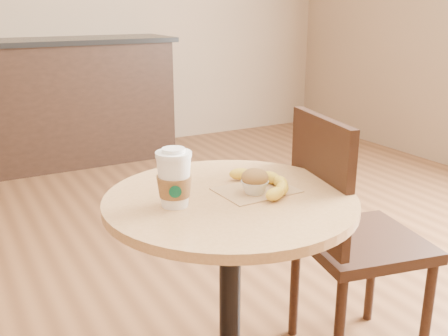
% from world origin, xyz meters
% --- Properties ---
extents(cafe_table, '(0.78, 0.78, 0.75)m').
position_xyz_m(cafe_table, '(0.03, 0.01, 0.56)').
color(cafe_table, black).
rests_on(cafe_table, ground).
extents(chair_right, '(0.49, 0.49, 0.95)m').
position_xyz_m(chair_right, '(0.52, 0.01, 0.52)').
color(chair_right, black).
rests_on(chair_right, ground).
extents(service_counter, '(2.30, 0.65, 1.04)m').
position_xyz_m(service_counter, '(0.00, 3.18, 0.52)').
color(service_counter, black).
rests_on(service_counter, ground).
extents(kraft_bag, '(0.25, 0.19, 0.00)m').
position_xyz_m(kraft_bag, '(0.13, 0.02, 0.75)').
color(kraft_bag, '#A47C4F').
rests_on(kraft_bag, cafe_table).
extents(coffee_cup, '(0.10, 0.11, 0.17)m').
position_xyz_m(coffee_cup, '(-0.15, 0.03, 0.83)').
color(coffee_cup, white).
rests_on(coffee_cup, cafe_table).
extents(muffin, '(0.09, 0.09, 0.08)m').
position_xyz_m(muffin, '(0.11, -0.00, 0.79)').
color(muffin, silver).
rests_on(muffin, kraft_bag).
extents(banana, '(0.18, 0.30, 0.04)m').
position_xyz_m(banana, '(0.17, 0.02, 0.77)').
color(banana, yellow).
rests_on(banana, kraft_bag).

